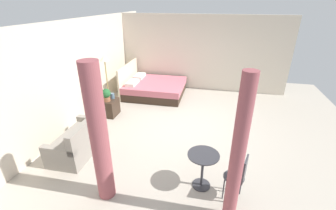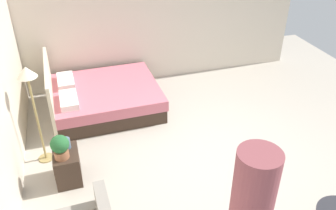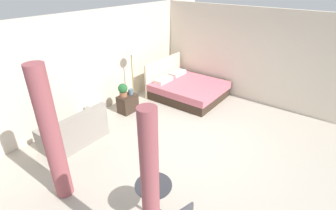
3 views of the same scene
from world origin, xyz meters
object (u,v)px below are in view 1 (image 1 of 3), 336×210
(potted_plant, at_px, (106,95))
(balcony_table, at_px, (203,165))
(couch, at_px, (80,141))
(cafe_chair_near_window, at_px, (239,175))
(nightstand, at_px, (111,107))
(floor_lamp, at_px, (105,65))
(vase, at_px, (112,96))
(bed, at_px, (153,88))

(potted_plant, bearing_deg, balcony_table, -126.01)
(couch, relative_size, cafe_chair_near_window, 1.68)
(nightstand, height_order, potted_plant, potted_plant)
(floor_lamp, bearing_deg, vase, -141.61)
(vase, distance_m, cafe_chair_near_window, 4.48)
(vase, xyz_separation_m, floor_lamp, (0.49, 0.39, 0.82))
(bed, height_order, vase, bed)
(nightstand, bearing_deg, vase, -14.27)
(couch, bearing_deg, bed, -9.74)
(bed, bearing_deg, couch, 170.26)
(potted_plant, relative_size, floor_lamp, 0.22)
(potted_plant, height_order, cafe_chair_near_window, cafe_chair_near_window)
(vase, bearing_deg, nightstand, 165.73)
(vase, bearing_deg, floor_lamp, 38.39)
(nightstand, xyz_separation_m, potted_plant, (-0.10, 0.04, 0.47))
(couch, bearing_deg, cafe_chair_near_window, -100.00)
(potted_plant, distance_m, cafe_chair_near_window, 4.42)
(bed, xyz_separation_m, nightstand, (-1.90, 0.80, -0.02))
(nightstand, bearing_deg, couch, -175.45)
(couch, distance_m, potted_plant, 1.84)
(nightstand, bearing_deg, floor_lamp, 30.33)
(potted_plant, relative_size, balcony_table, 0.53)
(couch, bearing_deg, nightstand, 4.55)
(cafe_chair_near_window, bearing_deg, couch, 80.00)
(vase, height_order, cafe_chair_near_window, cafe_chair_near_window)
(couch, height_order, floor_lamp, floor_lamp)
(nightstand, distance_m, potted_plant, 0.48)
(bed, xyz_separation_m, couch, (-3.78, 0.65, 0.01))
(bed, height_order, balcony_table, bed)
(bed, height_order, cafe_chair_near_window, bed)
(cafe_chair_near_window, bearing_deg, nightstand, 55.74)
(cafe_chair_near_window, bearing_deg, bed, 33.11)
(couch, xyz_separation_m, vase, (2.00, 0.12, 0.31))
(bed, distance_m, nightstand, 2.06)
(couch, xyz_separation_m, balcony_table, (-0.46, -2.88, 0.22))
(bed, height_order, couch, bed)
(bed, relative_size, nightstand, 3.96)
(balcony_table, height_order, cafe_chair_near_window, cafe_chair_near_window)
(nightstand, distance_m, cafe_chair_near_window, 4.44)
(potted_plant, xyz_separation_m, cafe_chair_near_window, (-2.40, -3.71, -0.18))
(floor_lamp, relative_size, balcony_table, 2.34)
(balcony_table, relative_size, cafe_chair_near_window, 0.81)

